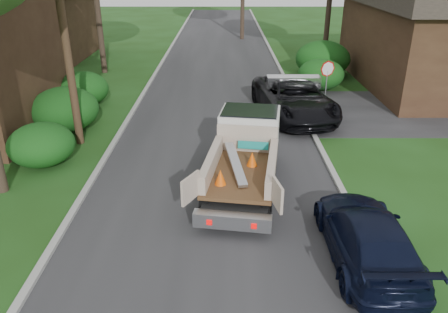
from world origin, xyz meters
name	(u,v)px	position (x,y,z in m)	size (l,w,h in m)	color
ground	(213,207)	(0.00, 0.00, 0.00)	(120.00, 120.00, 0.00)	#1D3E11
road	(218,105)	(0.00, 10.00, 0.00)	(8.00, 90.00, 0.02)	#28282B
curb_left	(137,104)	(-4.10, 10.00, 0.06)	(0.20, 90.00, 0.12)	#9E9E99
curb_right	(298,104)	(4.10, 10.00, 0.06)	(0.20, 90.00, 0.12)	#9E9E99
stop_sign	(327,76)	(5.20, 9.00, 1.78)	(0.71, 0.32, 2.48)	slate
utility_pole	(61,9)	(-5.48, 4.98, 5.17)	(2.42, 1.25, 10.00)	#382619
house_left_far	(35,15)	(-13.50, 22.00, 3.05)	(7.56, 7.56, 6.00)	#382217
house_right	(448,30)	(13.00, 14.00, 3.16)	(9.72, 12.96, 6.20)	#382217
hedge_left_a	(41,145)	(-6.20, 3.00, 0.77)	(2.34, 2.34, 1.53)	#104614
hedge_left_b	(65,109)	(-6.50, 6.50, 0.94)	(2.86, 2.86, 1.87)	#104614
hedge_left_c	(82,89)	(-6.80, 10.00, 0.85)	(2.60, 2.60, 1.70)	#104614
hedge_right_a	(321,74)	(5.80, 13.00, 0.85)	(2.60, 2.60, 1.70)	#104614
hedge_right_b	(323,59)	(6.50, 16.00, 1.10)	(3.38, 3.38, 2.21)	#104614
flatbed_truck	(246,147)	(1.06, 1.86, 1.15)	(3.12, 5.84, 2.11)	black
black_pickup	(294,98)	(3.60, 8.38, 0.87)	(2.90, 6.30, 1.75)	black
navy_suv	(367,236)	(3.80, -2.50, 0.67)	(1.88, 4.62, 1.34)	black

